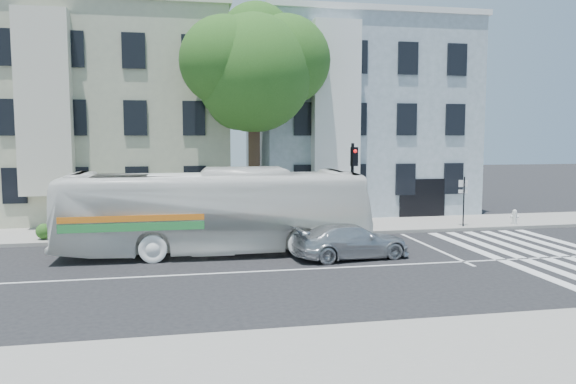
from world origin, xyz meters
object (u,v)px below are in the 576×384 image
object	(u,v)px
sedan	(351,241)
traffic_signal	(353,176)
fire_hydrant	(515,217)
bus	(215,211)

from	to	relation	value
sedan	traffic_signal	world-z (taller)	traffic_signal
fire_hydrant	traffic_signal	bearing A→B (deg)	-175.89
sedan	traffic_signal	size ratio (longest dim) A/B	1.05
traffic_signal	fire_hydrant	distance (m)	8.91
bus	sedan	bearing A→B (deg)	-108.41
traffic_signal	sedan	bearing A→B (deg)	-123.16
bus	fire_hydrant	size ratio (longest dim) A/B	15.96
sedan	traffic_signal	distance (m)	5.21
traffic_signal	fire_hydrant	world-z (taller)	traffic_signal
sedan	fire_hydrant	xyz separation A→B (m)	(10.11, 5.15, -0.11)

